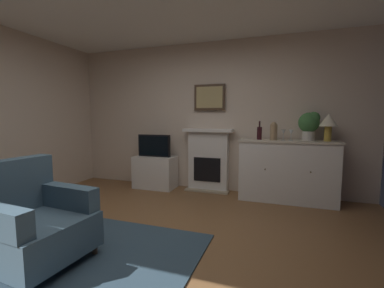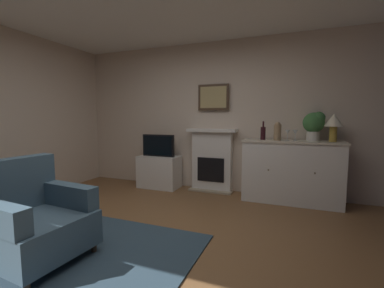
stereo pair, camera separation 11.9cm
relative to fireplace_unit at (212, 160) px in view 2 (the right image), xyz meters
name	(u,v)px [view 2 (the right image)]	position (x,y,z in m)	size (l,w,h in m)	color
ground_plane	(145,253)	(-0.02, -2.22, -0.60)	(5.31, 4.75, 0.10)	brown
wall_rear	(214,117)	(-0.02, 0.13, 0.76)	(5.31, 0.06, 2.61)	beige
area_rug	(66,252)	(-0.68, -2.57, -0.54)	(2.45, 1.69, 0.02)	#2D4251
fireplace_unit	(212,160)	(0.00, 0.00, 0.00)	(0.87, 0.30, 1.10)	white
framed_picture	(213,97)	(0.00, 0.05, 1.10)	(0.55, 0.04, 0.45)	#473323
sideboard_cabinet	(291,172)	(1.31, -0.18, -0.07)	(1.45, 0.49, 0.95)	white
table_lamp	(334,122)	(1.85, -0.18, 0.68)	(0.26, 0.26, 0.40)	#B79338
wine_bottle	(263,133)	(0.88, -0.21, 0.51)	(0.08, 0.08, 0.29)	#331419
wine_glass_left	(287,133)	(1.24, -0.23, 0.53)	(0.07, 0.07, 0.16)	silver
wine_glass_center	(295,133)	(1.35, -0.21, 0.53)	(0.07, 0.07, 0.16)	silver
vase_decorative	(277,131)	(1.10, -0.23, 0.54)	(0.11, 0.11, 0.28)	#9E7F5B
tv_cabinet	(159,172)	(-0.97, -0.16, -0.25)	(0.75, 0.42, 0.59)	white
tv_set	(158,146)	(-0.98, -0.19, 0.24)	(0.62, 0.07, 0.40)	black
potted_plant_fern	(9,199)	(-2.06, -2.18, -0.29)	(0.30, 0.30, 0.43)	#936B4C
potted_plant_small	(314,124)	(1.60, -0.13, 0.66)	(0.30, 0.30, 0.43)	beige
armchair	(32,219)	(-0.86, -2.76, -0.17)	(0.87, 0.83, 0.92)	#3F596B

